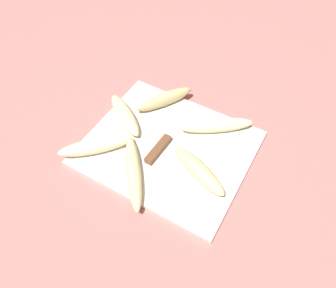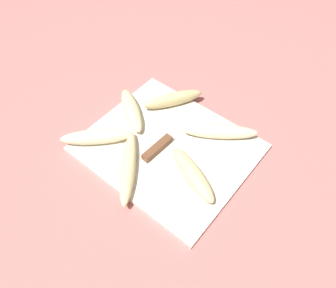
# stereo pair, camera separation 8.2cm
# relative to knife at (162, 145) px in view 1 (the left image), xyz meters

# --- Properties ---
(ground_plane) EXTENTS (4.00, 4.00, 0.00)m
(ground_plane) POSITION_rel_knife_xyz_m (0.01, 0.01, -0.02)
(ground_plane) COLOR #B76B66
(cutting_board) EXTENTS (0.40, 0.34, 0.01)m
(cutting_board) POSITION_rel_knife_xyz_m (0.01, 0.01, -0.01)
(cutting_board) COLOR silver
(cutting_board) RESTS_ON ground_plane
(knife) EXTENTS (0.03, 0.20, 0.02)m
(knife) POSITION_rel_knife_xyz_m (0.00, 0.00, 0.00)
(knife) COLOR brown
(knife) RESTS_ON cutting_board
(banana_ripe_center) EXTENTS (0.16, 0.19, 0.03)m
(banana_ripe_center) POSITION_rel_knife_xyz_m (-0.01, -0.11, 0.01)
(banana_ripe_center) COLOR beige
(banana_ripe_center) RESTS_ON cutting_board
(banana_pale_long) EXTENTS (0.17, 0.14, 0.04)m
(banana_pale_long) POSITION_rel_knife_xyz_m (0.09, 0.12, 0.01)
(banana_pale_long) COLOR beige
(banana_pale_long) RESTS_ON cutting_board
(banana_soft_right) EXTENTS (0.16, 0.12, 0.03)m
(banana_soft_right) POSITION_rel_knife_xyz_m (-0.13, 0.03, 0.01)
(banana_soft_right) COLOR beige
(banana_soft_right) RESTS_ON cutting_board
(banana_mellow_near) EXTENTS (0.17, 0.10, 0.03)m
(banana_mellow_near) POSITION_rel_knife_xyz_m (0.12, -0.03, 0.01)
(banana_mellow_near) COLOR beige
(banana_mellow_near) RESTS_ON cutting_board
(banana_spotted_left) EXTENTS (0.12, 0.16, 0.04)m
(banana_spotted_left) POSITION_rel_knife_xyz_m (-0.07, 0.13, 0.01)
(banana_spotted_left) COLOR #DBC684
(banana_spotted_left) RESTS_ON cutting_board
(banana_bright_far) EXTENTS (0.16, 0.16, 0.04)m
(banana_bright_far) POSITION_rel_knife_xyz_m (-0.13, -0.09, 0.01)
(banana_bright_far) COLOR beige
(banana_bright_far) RESTS_ON cutting_board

